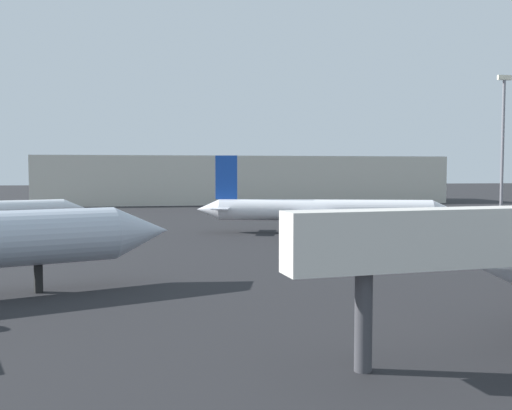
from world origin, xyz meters
The scene contains 3 objects.
airplane_distant centered at (16.23, 55.74, 2.92)m, with size 31.90×21.29×9.76m.
light_mast_right centered at (53.48, 74.85, 13.19)m, with size 2.40×0.50×23.77m.
terminal_building centered at (17.04, 126.12, 5.58)m, with size 95.39×23.63×11.16m, color beige.
Camera 1 is at (-4.14, -13.16, 7.92)m, focal length 40.14 mm.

